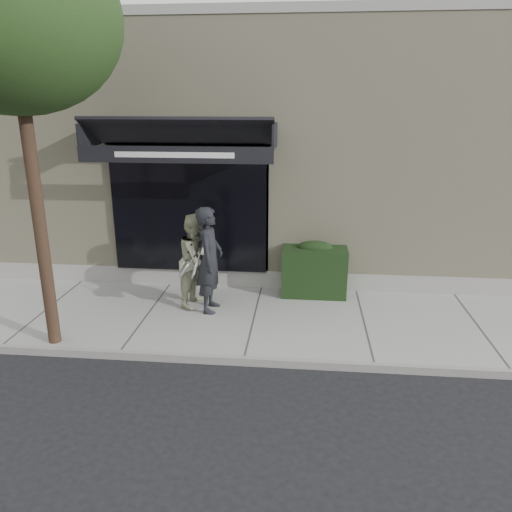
# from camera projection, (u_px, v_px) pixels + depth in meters

# --- Properties ---
(ground) EXTENTS (80.00, 80.00, 0.00)m
(ground) POSITION_uv_depth(u_px,v_px,m) (254.00, 323.00, 9.27)
(ground) COLOR black
(ground) RESTS_ON ground
(sidewalk) EXTENTS (20.00, 3.00, 0.12)m
(sidewalk) POSITION_uv_depth(u_px,v_px,m) (254.00, 320.00, 9.25)
(sidewalk) COLOR #9E9D99
(sidewalk) RESTS_ON ground
(curb) EXTENTS (20.00, 0.10, 0.14)m
(curb) POSITION_uv_depth(u_px,v_px,m) (244.00, 361.00, 7.77)
(curb) COLOR gray
(curb) RESTS_ON ground
(building_facade) EXTENTS (14.30, 8.04, 5.64)m
(building_facade) POSITION_uv_depth(u_px,v_px,m) (273.00, 148.00, 13.15)
(building_facade) COLOR beige
(building_facade) RESTS_ON ground
(hedge) EXTENTS (1.30, 0.70, 1.14)m
(hedge) POSITION_uv_depth(u_px,v_px,m) (314.00, 269.00, 10.15)
(hedge) COLOR black
(hedge) RESTS_ON sidewalk
(street_tree) EXTENTS (3.00, 3.00, 6.28)m
(street_tree) POSITION_uv_depth(u_px,v_px,m) (12.00, 22.00, 6.84)
(street_tree) COLOR black
(street_tree) RESTS_ON ground
(pedestrian_front) EXTENTS (0.74, 0.95, 2.00)m
(pedestrian_front) POSITION_uv_depth(u_px,v_px,m) (210.00, 260.00, 9.25)
(pedestrian_front) COLOR black
(pedestrian_front) RESTS_ON sidewalk
(pedestrian_back) EXTENTS (0.87, 1.01, 1.81)m
(pedestrian_back) POSITION_uv_depth(u_px,v_px,m) (197.00, 260.00, 9.55)
(pedestrian_back) COLOR #B2B38F
(pedestrian_back) RESTS_ON sidewalk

